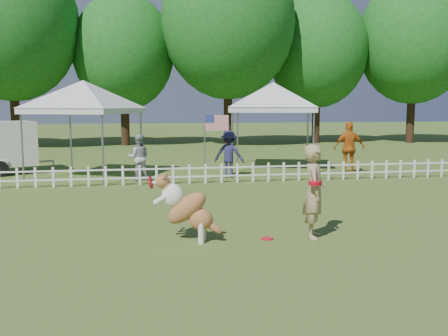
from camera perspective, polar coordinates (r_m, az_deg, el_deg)
name	(u,v)px	position (r m, az deg, el deg)	size (l,w,h in m)	color
ground	(275,245)	(8.74, 5.80, -8.73)	(120.00, 120.00, 0.00)	#3F5D1D
picket_fence	(213,173)	(15.40, -1.21, -0.63)	(22.00, 0.08, 0.60)	white
handler	(314,192)	(9.11, 10.28, -2.66)	(0.62, 0.41, 1.70)	tan
dog	(188,208)	(8.78, -4.16, -4.61)	(1.16, 0.39, 1.20)	brown
frisbee_on_turf	(267,238)	(9.08, 4.97, -8.03)	(0.22, 0.22, 0.02)	red
canopy_tent_left	(85,130)	(17.28, -15.63, 4.20)	(3.04, 3.04, 3.14)	silver
canopy_tent_right	(273,127)	(18.85, 5.57, 4.70)	(3.07, 3.07, 3.17)	silver
flag_pole	(205,147)	(15.93, -2.22, 2.41)	(0.82, 0.09, 2.13)	gray
spectator_a	(139,157)	(16.10, -9.73, 1.19)	(0.72, 0.56, 1.48)	#A5A5AA
spectator_b	(229,154)	(16.58, 0.57, 1.59)	(1.00, 0.58, 1.55)	#252550
spectator_c	(349,148)	(17.94, 14.12, 2.25)	(1.07, 0.45, 1.83)	#C46017
tree_left	(11,39)	(30.55, -23.13, 13.39)	(7.40, 7.40, 12.00)	#185519
tree_center_left	(124,63)	(30.70, -11.39, 11.72)	(6.00, 6.00, 9.80)	#185519
tree_center_right	(228,37)	(29.82, 0.47, 14.70)	(7.60, 7.60, 12.60)	#185519
tree_right	(317,61)	(32.72, 10.60, 11.97)	(6.20, 6.20, 10.40)	#185519
tree_far_right	(414,53)	(34.43, 20.84, 12.23)	(7.00, 7.00, 11.40)	#185519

